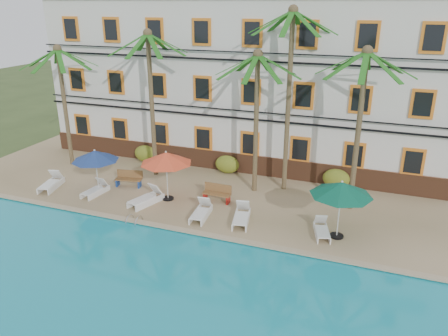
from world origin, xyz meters
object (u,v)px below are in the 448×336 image
at_px(umbrella_green, 341,189).
at_px(lounger_b, 96,190).
at_px(palm_d, 290,79).
at_px(umbrella_red, 166,158).
at_px(pool_ladder, 134,223).
at_px(palm_c, 257,103).
at_px(bench_right, 217,193).
at_px(lounger_f, 322,230).
at_px(bench_left, 129,178).
at_px(umbrella_blue, 95,156).
at_px(palm_b, 151,85).
at_px(lounger_d, 201,212).
at_px(palm_a, 63,89).
at_px(lounger_c, 146,198).
at_px(lounger_a, 51,183).
at_px(lounger_e, 241,216).
at_px(palm_e, 361,108).

height_order(umbrella_green, lounger_b, umbrella_green).
bearing_deg(palm_d, umbrella_red, -146.97).
xyz_separation_m(umbrella_red, pool_ladder, (-0.28, -2.91, -2.31)).
relative_size(palm_c, umbrella_green, 2.81).
bearing_deg(bench_right, lounger_f, -16.32).
height_order(palm_d, bench_left, palm_d).
xyz_separation_m(umbrella_blue, umbrella_green, (12.83, -0.36, 0.19)).
distance_m(palm_b, palm_d, 7.84).
distance_m(umbrella_blue, lounger_d, 6.71).
bearing_deg(bench_right, lounger_d, -91.76).
height_order(palm_a, bench_left, palm_a).
xyz_separation_m(palm_d, umbrella_red, (-5.43, -3.53, -3.80)).
bearing_deg(lounger_d, bench_left, 158.75).
relative_size(lounger_c, pool_ladder, 2.85).
bearing_deg(umbrella_blue, palm_b, 65.56).
relative_size(lounger_c, bench_right, 1.40).
distance_m(palm_b, lounger_b, 6.58).
bearing_deg(palm_a, lounger_d, -19.99).
bearing_deg(bench_left, bench_right, -1.07).
height_order(palm_b, bench_right, palm_b).
xyz_separation_m(lounger_a, lounger_e, (11.28, -0.11, -0.00)).
xyz_separation_m(palm_a, lounger_a, (1.46, -3.59, -4.55)).
distance_m(palm_c, umbrella_red, 5.47).
distance_m(palm_a, bench_left, 7.19).
height_order(umbrella_red, pool_ladder, umbrella_red).
distance_m(umbrella_red, lounger_c, 2.32).
height_order(lounger_a, lounger_e, lounger_a).
height_order(palm_a, pool_ladder, palm_a).
height_order(palm_b, umbrella_blue, palm_b).
relative_size(umbrella_blue, lounger_f, 1.43).
distance_m(palm_b, bench_left, 5.42).
relative_size(palm_b, bench_left, 5.41).
distance_m(umbrella_blue, bench_left, 2.40).
relative_size(palm_d, umbrella_blue, 3.89).
xyz_separation_m(palm_e, lounger_c, (-9.92, -3.14, -4.85)).
xyz_separation_m(lounger_e, pool_ladder, (-4.73, -1.86, -0.30)).
distance_m(umbrella_red, lounger_f, 8.52).
height_order(palm_c, bench_right, palm_c).
xyz_separation_m(palm_b, palm_d, (7.79, 0.57, 0.69)).
xyz_separation_m(palm_d, palm_e, (3.70, -1.26, -0.95)).
relative_size(lounger_d, bench_right, 1.26).
bearing_deg(umbrella_red, pool_ladder, -95.57).
relative_size(palm_a, palm_e, 0.93).
bearing_deg(lounger_c, umbrella_red, 47.55).
bearing_deg(lounger_d, bench_right, 88.24).
xyz_separation_m(palm_a, lounger_d, (10.75, -3.91, -4.57)).
bearing_deg(palm_d, bench_right, -135.92).
distance_m(palm_c, bench_left, 8.39).
xyz_separation_m(palm_d, umbrella_blue, (-9.39, -4.08, -3.98)).
bearing_deg(umbrella_green, palm_a, 168.28).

